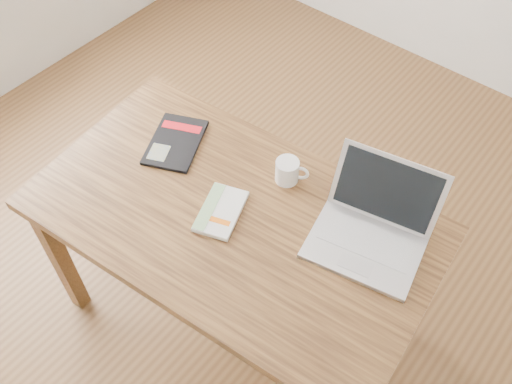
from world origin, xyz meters
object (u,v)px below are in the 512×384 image
Objects in this scene: white_guidebook at (221,211)px; coffee_mug at (288,171)px; desk at (234,229)px; black_guidebook at (175,142)px; laptop at (372,227)px.

coffee_mug reaches higher than white_guidebook.
black_guidebook is at bearing 157.96° from desk.
desk is 12.60× the size of coffee_mug.
laptop reaches higher than white_guidebook.
laptop is (0.77, 0.10, 0.04)m from black_guidebook.
laptop is at bearing -17.23° from black_guidebook.
laptop is (0.40, 0.21, 0.14)m from desk.
black_guidebook is (-0.34, 0.13, -0.00)m from white_guidebook.
desk is at bearing -128.42° from coffee_mug.
coffee_mug is (0.42, 0.12, 0.04)m from black_guidebook.
laptop reaches higher than coffee_mug.
laptop is 0.35m from coffee_mug.
laptop reaches higher than black_guidebook.
black_guidebook is at bearing 138.90° from white_guidebook.
laptop reaches higher than desk.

